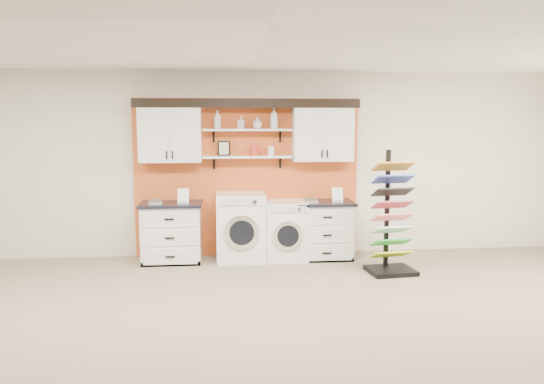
{
  "coord_description": "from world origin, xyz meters",
  "views": [
    {
      "loc": [
        -0.38,
        -4.09,
        2.08
      ],
      "look_at": [
        0.22,
        2.3,
        1.2
      ],
      "focal_mm": 35.0,
      "sensor_mm": 36.0,
      "label": 1
    }
  ],
  "objects": [
    {
      "name": "upper_cabinet_left",
      "position": [
        -1.13,
        3.79,
        1.88
      ],
      "size": [
        0.9,
        0.35,
        0.84
      ],
      "color": "white",
      "rests_on": "wall_back"
    },
    {
      "name": "soap_bottle_c",
      "position": [
        0.15,
        3.8,
        2.03
      ],
      "size": [
        0.18,
        0.18,
        0.17
      ],
      "primitive_type": "imported",
      "rotation": [
        0.0,
        0.0,
        5.11
      ],
      "color": "silver",
      "rests_on": "shelf_upper"
    },
    {
      "name": "picture_frame",
      "position": [
        -0.35,
        3.85,
        1.66
      ],
      "size": [
        0.18,
        0.02,
        0.22
      ],
      "color": "black",
      "rests_on": "shelf_lower"
    },
    {
      "name": "dryer",
      "position": [
        0.55,
        3.64,
        0.44
      ],
      "size": [
        0.62,
        0.71,
        0.87
      ],
      "color": "white",
      "rests_on": "floor"
    },
    {
      "name": "soap_bottle_b",
      "position": [
        -0.09,
        3.8,
        2.04
      ],
      "size": [
        0.11,
        0.11,
        0.19
      ],
      "primitive_type": "imported",
      "rotation": [
        0.0,
        0.0,
        2.83
      ],
      "color": "silver",
      "rests_on": "shelf_upper"
    },
    {
      "name": "soap_bottle_a",
      "position": [
        -0.44,
        3.8,
        2.08
      ],
      "size": [
        0.15,
        0.15,
        0.27
      ],
      "primitive_type": "imported",
      "rotation": [
        0.0,
        0.0,
        0.85
      ],
      "color": "silver",
      "rests_on": "shelf_upper"
    },
    {
      "name": "wall_back",
      "position": [
        0.0,
        4.0,
        1.4
      ],
      "size": [
        10.0,
        0.0,
        10.0
      ],
      "primitive_type": "plane",
      "rotation": [
        1.57,
        0.0,
        0.0
      ],
      "color": "silver",
      "rests_on": "floor"
    },
    {
      "name": "shelf_upper",
      "position": [
        0.0,
        3.8,
        1.93
      ],
      "size": [
        1.32,
        0.28,
        0.03
      ],
      "primitive_type": "cube",
      "color": "white",
      "rests_on": "wall_back"
    },
    {
      "name": "base_cabinet_left",
      "position": [
        -1.13,
        3.64,
        0.44
      ],
      "size": [
        0.9,
        0.66,
        0.88
      ],
      "color": "white",
      "rests_on": "floor"
    },
    {
      "name": "floor",
      "position": [
        0.0,
        0.0,
        0.0
      ],
      "size": [
        10.0,
        10.0,
        0.0
      ],
      "primitive_type": "plane",
      "color": "gray",
      "rests_on": "ground"
    },
    {
      "name": "canister_cream",
      "position": [
        0.35,
        3.8,
        1.61
      ],
      "size": [
        0.1,
        0.1,
        0.14
      ],
      "primitive_type": "cylinder",
      "color": "silver",
      "rests_on": "shelf_lower"
    },
    {
      "name": "washer",
      "position": [
        -0.11,
        3.64,
        0.5
      ],
      "size": [
        0.72,
        0.71,
        1.0
      ],
      "color": "white",
      "rests_on": "floor"
    },
    {
      "name": "shelf_lower",
      "position": [
        0.0,
        3.8,
        1.53
      ],
      "size": [
        1.32,
        0.28,
        0.03
      ],
      "primitive_type": "cube",
      "color": "white",
      "rests_on": "wall_back"
    },
    {
      "name": "canister_red",
      "position": [
        0.1,
        3.8,
        1.62
      ],
      "size": [
        0.11,
        0.11,
        0.16
      ],
      "primitive_type": "cylinder",
      "color": "red",
      "rests_on": "shelf_lower"
    },
    {
      "name": "soap_bottle_d",
      "position": [
        0.39,
        3.8,
        2.1
      ],
      "size": [
        0.15,
        0.15,
        0.32
      ],
      "primitive_type": "imported",
      "rotation": [
        0.0,
        0.0,
        -2.91
      ],
      "color": "silver",
      "rests_on": "shelf_upper"
    },
    {
      "name": "accent_panel",
      "position": [
        0.0,
        3.96,
        1.2
      ],
      "size": [
        3.4,
        0.07,
        2.4
      ],
      "primitive_type": "cube",
      "color": "#CD5523",
      "rests_on": "wall_back"
    },
    {
      "name": "crown_molding",
      "position": [
        0.0,
        3.81,
        2.33
      ],
      "size": [
        3.3,
        0.41,
        0.13
      ],
      "color": "black",
      "rests_on": "wall_back"
    },
    {
      "name": "ceiling",
      "position": [
        0.0,
        0.0,
        2.8
      ],
      "size": [
        10.0,
        10.0,
        0.0
      ],
      "primitive_type": "plane",
      "rotation": [
        3.14,
        0.0,
        0.0
      ],
      "color": "white",
      "rests_on": "wall_back"
    },
    {
      "name": "upper_cabinet_right",
      "position": [
        1.13,
        3.79,
        1.88
      ],
      "size": [
        0.9,
        0.35,
        0.84
      ],
      "color": "white",
      "rests_on": "wall_back"
    },
    {
      "name": "base_cabinet_right",
      "position": [
        1.13,
        3.64,
        0.43
      ],
      "size": [
        0.88,
        0.66,
        0.87
      ],
      "color": "white",
      "rests_on": "floor"
    },
    {
      "name": "sample_rack",
      "position": [
        1.9,
        2.78,
        0.53
      ],
      "size": [
        0.66,
        0.57,
        1.67
      ],
      "rotation": [
        0.0,
        0.0,
        0.11
      ],
      "color": "black",
      "rests_on": "floor"
    }
  ]
}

